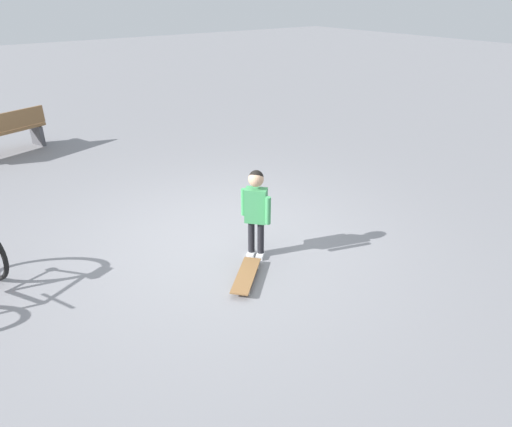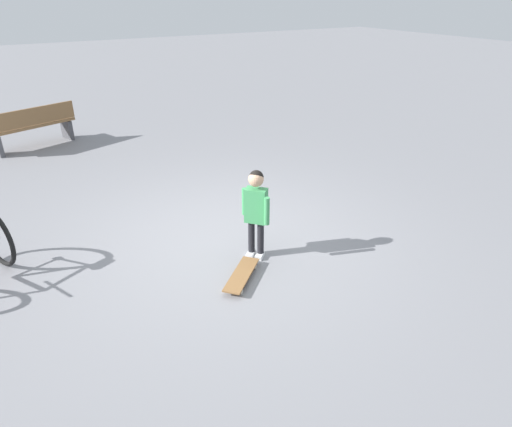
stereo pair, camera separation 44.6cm
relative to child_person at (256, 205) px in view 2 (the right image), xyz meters
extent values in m
plane|color=gray|center=(-0.15, 0.56, -0.66)|extent=(50.00, 50.00, 0.00)
cylinder|color=black|center=(0.04, -0.04, -0.42)|extent=(0.08, 0.08, 0.42)
cube|color=white|center=(0.02, -0.06, -0.63)|extent=(0.17, 0.16, 0.05)
cylinder|color=black|center=(-0.04, 0.04, -0.42)|extent=(0.08, 0.08, 0.42)
cube|color=white|center=(-0.06, 0.02, -0.63)|extent=(0.17, 0.16, 0.05)
cube|color=#3F9959|center=(0.00, 0.00, -0.01)|extent=(0.26, 0.27, 0.40)
cylinder|color=#3F9959|center=(0.03, -0.18, -0.01)|extent=(0.06, 0.06, 0.32)
cylinder|color=#3F9959|center=(-0.06, 0.16, -0.01)|extent=(0.06, 0.06, 0.32)
sphere|color=tan|center=(0.00, 0.00, 0.31)|extent=(0.17, 0.17, 0.17)
sphere|color=black|center=(0.01, 0.01, 0.32)|extent=(0.16, 0.16, 0.16)
cube|color=olive|center=(-0.38, -0.34, -0.59)|extent=(0.63, 0.60, 0.02)
cube|color=#B7B7BC|center=(-0.56, -0.50, -0.61)|extent=(0.10, 0.10, 0.02)
cube|color=#B7B7BC|center=(-0.20, -0.18, -0.61)|extent=(0.10, 0.10, 0.02)
cylinder|color=beige|center=(-0.51, -0.56, -0.63)|extent=(0.06, 0.06, 0.06)
cylinder|color=beige|center=(-0.61, -0.45, -0.63)|extent=(0.06, 0.06, 0.06)
cylinder|color=beige|center=(-0.15, -0.24, -0.63)|extent=(0.06, 0.06, 0.06)
cylinder|color=beige|center=(-0.26, -0.12, -0.63)|extent=(0.06, 0.06, 0.06)
cube|color=brown|center=(-1.69, 5.69, -0.22)|extent=(1.66, 0.95, 0.05)
cube|color=brown|center=(-1.63, 5.50, -0.02)|extent=(1.52, 0.57, 0.32)
cube|color=#4C4C51|center=(-1.03, 5.92, -0.46)|extent=(0.19, 0.36, 0.39)
camera|label=1|loc=(-2.66, -3.62, 2.15)|focal=31.55mm
camera|label=2|loc=(-2.29, -3.87, 2.15)|focal=31.55mm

